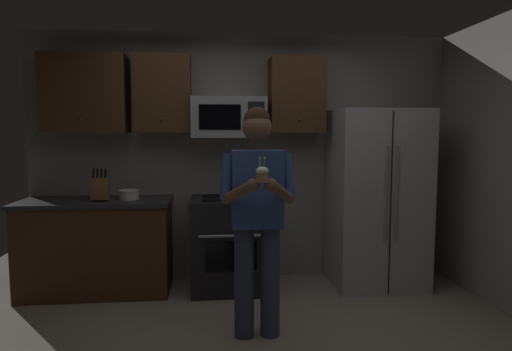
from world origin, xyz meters
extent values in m
cube|color=gray|center=(0.00, 1.75, 1.30)|extent=(4.40, 0.10, 2.60)
cube|color=black|center=(-0.15, 1.36, 0.46)|extent=(0.76, 0.66, 0.92)
cube|color=black|center=(-0.15, 1.02, 0.42)|extent=(0.48, 0.01, 0.28)
cylinder|color=#99999E|center=(-0.15, 1.00, 0.62)|extent=(0.60, 0.03, 0.03)
cylinder|color=black|center=(-0.33, 1.22, 0.93)|extent=(0.18, 0.18, 0.01)
cylinder|color=black|center=(0.03, 1.22, 0.93)|extent=(0.18, 0.18, 0.01)
cylinder|color=black|center=(-0.33, 1.50, 0.93)|extent=(0.18, 0.18, 0.01)
cylinder|color=black|center=(0.03, 1.50, 0.93)|extent=(0.18, 0.18, 0.01)
cube|color=#9EA0A5|center=(-0.15, 1.48, 1.72)|extent=(0.74, 0.40, 0.40)
cube|color=black|center=(-0.24, 1.28, 1.72)|extent=(0.40, 0.01, 0.24)
cube|color=black|center=(0.11, 1.28, 1.72)|extent=(0.16, 0.01, 0.30)
cube|color=#B7BABF|center=(1.35, 1.32, 0.90)|extent=(0.90, 0.72, 1.80)
cylinder|color=gray|center=(1.30, 0.94, 1.00)|extent=(0.02, 0.02, 0.90)
cylinder|color=gray|center=(1.40, 0.94, 1.00)|extent=(0.02, 0.02, 0.90)
cube|color=black|center=(1.35, 0.95, 0.90)|extent=(0.01, 0.01, 1.74)
cube|color=#4C301C|center=(-1.55, 1.53, 1.95)|extent=(0.80, 0.34, 0.76)
sphere|color=brown|center=(-1.55, 1.35, 1.70)|extent=(0.03, 0.03, 0.03)
cube|color=#4C301C|center=(-0.80, 1.53, 1.95)|extent=(0.55, 0.34, 0.76)
sphere|color=brown|center=(-0.80, 1.35, 1.70)|extent=(0.03, 0.03, 0.03)
cube|color=#4C301C|center=(0.55, 1.53, 1.95)|extent=(0.55, 0.34, 0.76)
sphere|color=brown|center=(0.55, 1.35, 1.70)|extent=(0.03, 0.03, 0.03)
cube|color=#4C301C|center=(-1.45, 1.38, 0.44)|extent=(1.40, 0.62, 0.88)
cube|color=#2D2D33|center=(-1.45, 1.38, 0.90)|extent=(1.44, 0.66, 0.04)
cube|color=brown|center=(-1.39, 1.33, 1.03)|extent=(0.16, 0.15, 0.24)
cylinder|color=black|center=(-1.44, 1.31, 1.19)|extent=(0.02, 0.04, 0.09)
cylinder|color=black|center=(-1.41, 1.31, 1.19)|extent=(0.02, 0.04, 0.09)
cylinder|color=black|center=(-1.37, 1.31, 1.19)|extent=(0.02, 0.04, 0.09)
cylinder|color=black|center=(-1.33, 1.31, 1.19)|extent=(0.02, 0.04, 0.09)
cylinder|color=white|center=(-1.13, 1.39, 0.96)|extent=(0.19, 0.19, 0.09)
torus|color=white|center=(-1.13, 1.39, 1.01)|extent=(0.20, 0.20, 0.01)
cylinder|color=#383F59|center=(-0.08, 0.27, 0.43)|extent=(0.15, 0.15, 0.86)
cylinder|color=#383F59|center=(0.12, 0.27, 0.43)|extent=(0.15, 0.15, 0.86)
cube|color=#334C8C|center=(0.02, 0.27, 1.15)|extent=(0.38, 0.22, 0.58)
sphere|color=brown|center=(0.02, 0.27, 1.61)|extent=(0.22, 0.22, 0.22)
sphere|color=#382314|center=(0.02, 0.28, 1.66)|extent=(0.20, 0.20, 0.20)
cylinder|color=#334C8C|center=(-0.21, 0.24, 1.25)|extent=(0.15, 0.18, 0.35)
cylinder|color=brown|center=(-0.13, 0.08, 1.15)|extent=(0.26, 0.33, 0.21)
sphere|color=brown|center=(-0.04, -0.05, 1.22)|extent=(0.09, 0.09, 0.09)
cylinder|color=#334C8C|center=(0.24, 0.24, 1.25)|extent=(0.15, 0.18, 0.35)
cylinder|color=brown|center=(0.17, 0.08, 1.15)|extent=(0.26, 0.33, 0.21)
sphere|color=brown|center=(0.08, -0.05, 1.22)|extent=(0.09, 0.09, 0.09)
cylinder|color=#A87F56|center=(0.02, -0.07, 1.26)|extent=(0.08, 0.08, 0.06)
ellipsoid|color=white|center=(0.02, -0.07, 1.31)|extent=(0.09, 0.09, 0.06)
cylinder|color=#4CBF66|center=(0.03, -0.07, 1.36)|extent=(0.01, 0.01, 0.06)
ellipsoid|color=#FFD159|center=(0.03, -0.07, 1.40)|extent=(0.01, 0.01, 0.02)
cylinder|color=#F2D84C|center=(0.00, -0.07, 1.36)|extent=(0.01, 0.01, 0.06)
ellipsoid|color=#FFD159|center=(0.00, -0.07, 1.40)|extent=(0.01, 0.01, 0.02)
camera|label=1|loc=(-0.32, -3.03, 1.57)|focal=31.18mm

